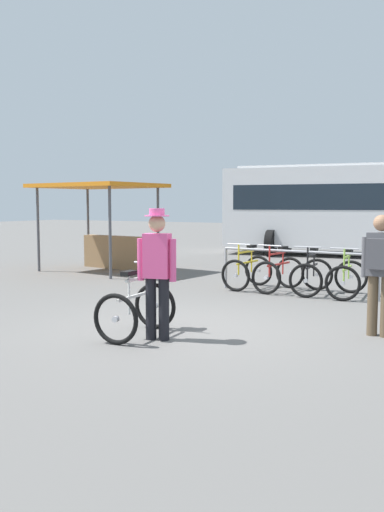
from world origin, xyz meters
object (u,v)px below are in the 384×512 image
object	(u,v)px
racked_bike_yellow	(247,271)
racked_bike_black	(312,276)
racked_bike_red	(278,273)
racked_bike_lime	(347,278)
market_stall	(107,218)
person_with_featured_bike	(157,268)
bus_distant	(375,205)
featured_bicycle	(141,299)
pedestrian_with_backpack	(380,267)

from	to	relation	value
racked_bike_yellow	racked_bike_black	bearing A→B (deg)	-1.37
racked_bike_red	racked_bike_black	distance (m)	0.70
racked_bike_black	racked_bike_yellow	bearing A→B (deg)	178.63
racked_bike_lime	market_stall	distance (m)	6.89
person_with_featured_bike	racked_bike_lime	bearing A→B (deg)	74.26
racked_bike_lime	racked_bike_red	bearing A→B (deg)	178.63
racked_bike_lime	bus_distant	size ratio (longest dim) A/B	0.11
person_with_featured_bike	featured_bicycle	bearing A→B (deg)	157.42
racked_bike_yellow	racked_bike_red	xyz separation A→B (m)	(0.70, -0.02, 0.00)
racked_bike_yellow	racked_bike_lime	size ratio (longest dim) A/B	1.01
racked_bike_black	pedestrian_with_backpack	xyz separation A→B (m)	(1.88, -3.03, 0.57)
featured_bicycle	pedestrian_with_backpack	xyz separation A→B (m)	(2.85, 1.47, 0.45)
racked_bike_red	pedestrian_with_backpack	world-z (taller)	pedestrian_with_backpack
featured_bicycle	pedestrian_with_backpack	bearing A→B (deg)	27.31
market_stall	bus_distant	bearing A→B (deg)	54.24
person_with_featured_bike	market_stall	xyz separation A→B (m)	(-5.40, 5.85, 0.45)
racked_bike_yellow	racked_bike_black	distance (m)	1.40
racked_bike_yellow	featured_bicycle	xyz separation A→B (m)	(0.43, -4.54, 0.12)
person_with_featured_bike	pedestrian_with_backpack	bearing A→B (deg)	33.10
racked_bike_lime	market_stall	world-z (taller)	market_stall
featured_bicycle	bus_distant	xyz separation A→B (m)	(0.39, 13.22, 1.25)
featured_bicycle	person_with_featured_bike	xyz separation A→B (m)	(0.36, -0.15, 0.46)
racked_bike_lime	pedestrian_with_backpack	distance (m)	3.29
racked_bike_yellow	pedestrian_with_backpack	world-z (taller)	pedestrian_with_backpack
bus_distant	market_stall	world-z (taller)	bus_distant
racked_bike_black	racked_bike_lime	bearing A→B (deg)	-1.37
racked_bike_yellow	pedestrian_with_backpack	xyz separation A→B (m)	(3.28, -3.07, 0.57)
racked_bike_black	market_stall	bearing A→B (deg)	168.81
racked_bike_yellow	racked_bike_black	xyz separation A→B (m)	(1.40, -0.03, 0.00)
pedestrian_with_backpack	bus_distant	xyz separation A→B (m)	(-2.46, 11.75, 0.80)
racked_bike_lime	market_stall	bearing A→B (deg)	169.81
featured_bicycle	market_stall	size ratio (longest dim) A/B	0.37
racked_bike_black	racked_bike_lime	distance (m)	0.70
racked_bike_lime	person_with_featured_bike	world-z (taller)	person_with_featured_bike
racked_bike_yellow	racked_bike_lime	bearing A→B (deg)	-1.37
racked_bike_red	featured_bicycle	world-z (taller)	featured_bicycle
person_with_featured_bike	market_stall	distance (m)	7.97
racked_bike_black	market_stall	size ratio (longest dim) A/B	0.34
racked_bike_yellow	person_with_featured_bike	bearing A→B (deg)	-80.42
racked_bike_yellow	racked_bike_black	size ratio (longest dim) A/B	1.02
racked_bike_red	market_stall	bearing A→B (deg)	167.55
bus_distant	person_with_featured_bike	bearing A→B (deg)	-90.10
racked_bike_red	market_stall	world-z (taller)	market_stall
racked_bike_black	featured_bicycle	size ratio (longest dim) A/B	0.93
person_with_featured_bike	market_stall	size ratio (longest dim) A/B	0.52
person_with_featured_bike	pedestrian_with_backpack	distance (m)	2.97
bus_distant	market_stall	size ratio (longest dim) A/B	3.08
market_stall	racked_bike_red	bearing A→B (deg)	-12.45
racked_bike_yellow	featured_bicycle	world-z (taller)	featured_bicycle
racked_bike_red	person_with_featured_bike	bearing A→B (deg)	-88.87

